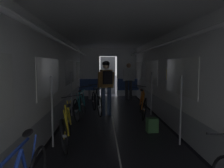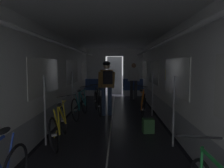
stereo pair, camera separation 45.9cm
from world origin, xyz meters
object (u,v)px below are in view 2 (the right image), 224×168
Objects in this scene: bench_seat_far_left at (95,87)px; bench_seat_far_right at (133,87)px; bicycle_yellow at (59,125)px; backpack_on_floor at (148,126)px; bicycle_orange at (143,105)px; person_cyclist_aisle at (107,82)px; bicycle_teal at (80,105)px; person_standing_near_bench at (134,79)px; bicycle_black_in_aisle at (98,102)px.

bench_seat_far_left is 1.00× the size of bench_seat_far_right.
bicycle_yellow is at bearing -108.22° from bench_seat_far_right.
bench_seat_far_right is at bearing 90.03° from backpack_on_floor.
person_cyclist_aisle is at bearing 171.15° from bicycle_orange.
bench_seat_far_left is at bearing 117.68° from bicycle_orange.
bicycle_orange reaches higher than bench_seat_far_left.
person_cyclist_aisle reaches higher than bicycle_teal.
backpack_on_floor is at bearing 20.49° from bicycle_yellow.
person_cyclist_aisle is (0.73, -3.38, 0.50)m from bench_seat_far_left.
person_standing_near_bench reaches higher than bicycle_orange.
bicycle_black_in_aisle is at bearing -113.95° from bench_seat_far_right.
bench_seat_far_left is 0.58× the size of bicycle_teal.
person_standing_near_bench reaches higher than backpack_on_floor.
bench_seat_far_left is 2.89× the size of backpack_on_floor.
backpack_on_floor is at bearing -58.36° from person_cyclist_aisle.
person_cyclist_aisle reaches higher than backpack_on_floor.
bicycle_black_in_aisle is (0.49, 0.55, 0.00)m from bicycle_teal.
person_standing_near_bench is at bearing 91.17° from bicycle_orange.
person_standing_near_bench is at bearing 60.38° from bicycle_teal.
bench_seat_far_left is at bearing 180.00° from bench_seat_far_right.
bench_seat_far_left and bench_seat_far_right have the same top height.
bicycle_orange reaches higher than bicycle_black_in_aisle.
bench_seat_far_right is (1.80, 0.00, 0.00)m from bench_seat_far_left.
person_cyclist_aisle is 1.04× the size of bicycle_black_in_aisle.
bicycle_teal reaches higher than bench_seat_far_right.
person_standing_near_bench reaches higher than bicycle_yellow.
person_cyclist_aisle is (0.85, 2.46, 0.69)m from bicycle_yellow.
bicycle_black_in_aisle is at bearing 124.70° from backpack_on_floor.
bicycle_yellow is 0.98× the size of person_cyclist_aisle.
person_cyclist_aisle is 5.09× the size of backpack_on_floor.
bicycle_black_in_aisle is (-0.32, 0.27, -0.69)m from person_cyclist_aisle.
backpack_on_floor is at bearing -37.75° from bicycle_teal.
bicycle_teal is 2.17m from bicycle_yellow.
person_cyclist_aisle is (-1.14, 0.18, 0.69)m from bicycle_orange.
bench_seat_far_right is at bearing 63.00° from bicycle_teal.
bicycle_teal reaches higher than bicycle_black_in_aisle.
bench_seat_far_left is 0.57× the size of person_cyclist_aisle.
bicycle_teal is at bearing -91.11° from bench_seat_far_left.
person_cyclist_aisle is at bearing 70.82° from bicycle_yellow.
bench_seat_far_left is 0.58× the size of bicycle_orange.
person_cyclist_aisle reaches higher than bench_seat_far_right.
bicycle_teal is at bearing 88.62° from bicycle_yellow.
bicycle_orange is at bearing 48.88° from bicycle_yellow.
bicycle_teal is at bearing -117.00° from bench_seat_far_right.
person_standing_near_bench is at bearing -89.59° from bench_seat_far_right.
bench_seat_far_right is 0.57× the size of person_cyclist_aisle.
bicycle_yellow reaches higher than backpack_on_floor.
bicycle_orange is (1.94, 0.11, 0.00)m from bicycle_teal.
bench_seat_far_right is 0.58× the size of bicycle_teal.
bench_seat_far_right is 4.13m from bicycle_teal.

